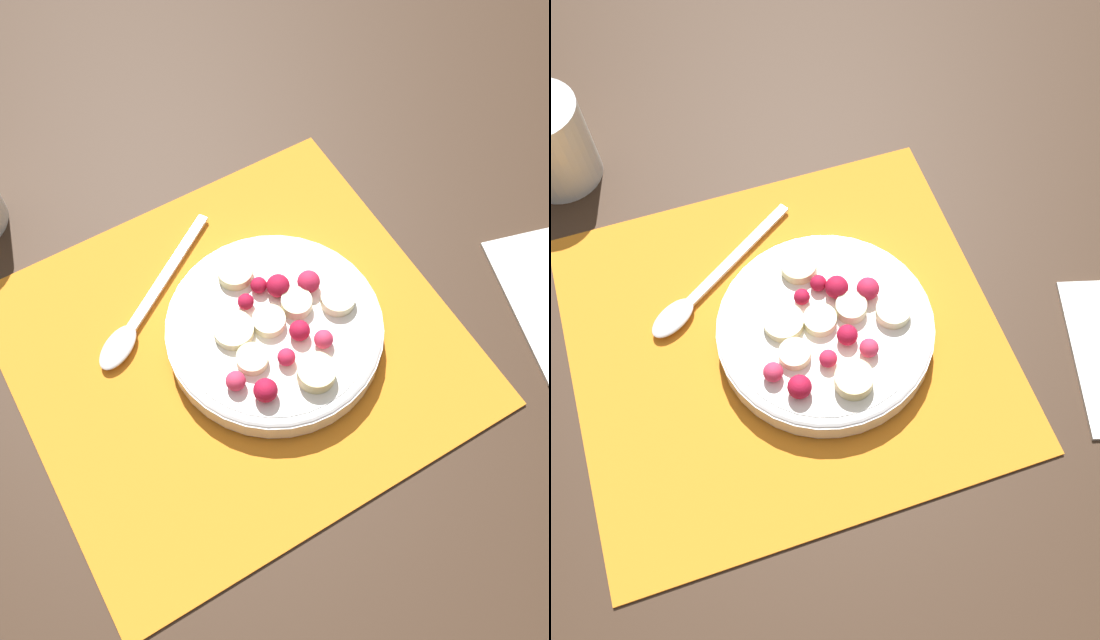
% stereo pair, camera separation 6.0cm
% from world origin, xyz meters
% --- Properties ---
extents(ground_plane, '(3.00, 3.00, 0.00)m').
position_xyz_m(ground_plane, '(0.00, 0.00, 0.00)').
color(ground_plane, '#382619').
extents(placemat, '(0.37, 0.35, 0.01)m').
position_xyz_m(placemat, '(0.00, 0.00, 0.00)').
color(placemat, orange).
rests_on(placemat, ground_plane).
extents(fruit_bowl, '(0.19, 0.19, 0.05)m').
position_xyz_m(fruit_bowl, '(0.03, -0.01, 0.02)').
color(fruit_bowl, white).
rests_on(fruit_bowl, placemat).
extents(spoon, '(0.16, 0.11, 0.01)m').
position_xyz_m(spoon, '(-0.06, 0.07, 0.01)').
color(spoon, silver).
rests_on(spoon, placemat).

